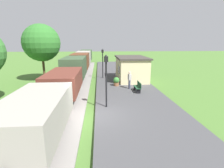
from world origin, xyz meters
TOP-DOWN VIEW (x-y plane):
  - ground_plane at (0.00, 0.00)m, footprint 160.00×160.00m
  - platform_slab at (3.20, 0.00)m, footprint 6.00×60.00m
  - track_ballast at (-2.40, 0.00)m, footprint 3.80×60.00m
  - rail_near at (-1.68, 0.00)m, footprint 0.07×60.00m
  - rail_far at (-3.12, 0.00)m, footprint 0.07×60.00m
  - freight_train at (-2.40, 14.75)m, footprint 2.50×39.20m
  - station_hut at (4.40, 10.14)m, footprint 3.50×5.80m
  - bench_near_hut at (4.06, 4.84)m, footprint 0.42×1.50m
  - bench_down_platform at (4.06, 15.08)m, footprint 0.42×1.50m
  - person_waiting at (3.47, 5.97)m, footprint 0.32×0.42m
  - potted_planter at (2.30, 7.19)m, footprint 0.64×0.64m
  - lamp_post_near at (0.98, 1.22)m, footprint 0.28×0.28m
  - lamp_post_far at (0.98, 11.37)m, footprint 0.28×0.28m
  - tree_trackside_far at (-6.30, 11.37)m, footprint 4.41×4.41m

SIDE VIEW (x-z plane):
  - ground_plane at x=0.00m, z-range 0.00..0.00m
  - track_ballast at x=-2.40m, z-range 0.00..0.12m
  - platform_slab at x=3.20m, z-range 0.00..0.25m
  - rail_near at x=-1.68m, z-range 0.12..0.26m
  - rail_far at x=-3.12m, z-range 0.12..0.26m
  - bench_near_hut at x=4.06m, z-range 0.27..1.18m
  - bench_down_platform at x=4.06m, z-range 0.27..1.18m
  - potted_planter at x=2.30m, z-range 0.26..1.18m
  - person_waiting at x=3.47m, z-range 0.33..2.04m
  - freight_train at x=-2.40m, z-range 0.24..2.96m
  - station_hut at x=4.40m, z-range 0.26..3.04m
  - lamp_post_near at x=0.98m, z-range 0.95..4.65m
  - lamp_post_far at x=0.98m, z-range 0.95..4.65m
  - tree_trackside_far at x=-6.30m, z-range 1.21..8.05m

